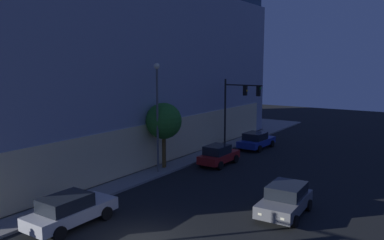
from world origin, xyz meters
The scene contains 8 objects.
modern_building centered at (13.50, 22.66, 8.90)m, with size 36.11×30.14×17.96m.
traffic_light_far_corner centered at (19.97, 5.30, 4.73)m, with size 0.32×3.91×6.59m.
street_lamp_sidewalk centered at (9.41, 6.50, 5.22)m, with size 0.44×0.44×8.09m.
sidewalk_tree centered at (10.64, 6.90, 3.79)m, with size 2.80×2.80×5.07m.
car_silver centered at (-0.49, 4.20, 0.86)m, with size 4.78×2.12×1.66m.
car_grey centered at (7.13, -4.27, 0.84)m, with size 4.35×2.35×1.64m.
car_red centered at (14.10, 4.00, 0.84)m, with size 4.11×1.96×1.66m.
car_blue centered at (21.48, 4.05, 0.81)m, with size 4.69×2.29×1.60m.
Camera 1 is at (-12.42, -11.34, 8.19)m, focal length 36.02 mm.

